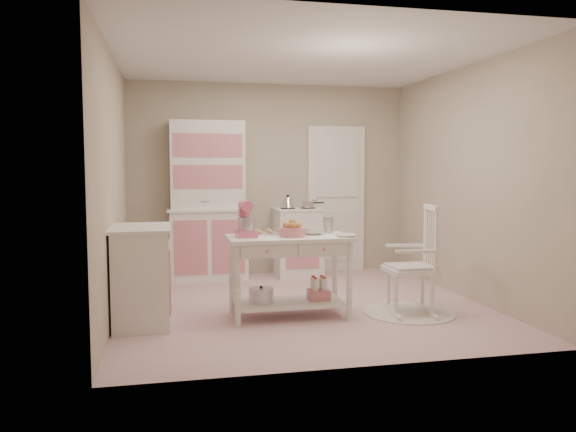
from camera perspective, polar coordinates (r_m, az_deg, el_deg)
The scene contains 14 objects.
room_shell at distance 5.89m, azimuth 1.43°, elevation 6.70°, with size 3.84×3.84×2.62m.
door at distance 7.96m, azimuth 4.91°, elevation 1.72°, with size 0.82×0.05×2.04m, color white.
hutch at distance 7.42m, azimuth -8.13°, elevation 1.60°, with size 1.06×0.50×2.08m, color white.
stove at distance 7.60m, azimuth 1.01°, elevation -2.66°, with size 0.62×0.57×0.92m, color white.
base_cabinet at distance 5.46m, azimuth -14.62°, elevation -5.85°, with size 0.54×0.84×0.92m, color white.
lace_rug at distance 5.88m, azimuth 12.22°, elevation -9.55°, with size 0.92×0.92×0.01m, color white.
rocking_chair at distance 5.77m, azimuth 12.32°, elevation -4.31°, with size 0.48×0.72×1.10m, color white.
work_table at distance 5.54m, azimuth 0.13°, elevation -6.16°, with size 1.20×0.60×0.80m, color white.
stand_mixer at distance 5.41m, azimuth -4.27°, elevation -0.35°, with size 0.20×0.28×0.34m, color pink.
cookie_tray at distance 5.62m, azimuth -1.75°, elevation -1.79°, with size 0.34×0.24×0.02m, color silver.
bread_basket at distance 5.43m, azimuth 0.45°, elevation -1.64°, with size 0.25×0.25×0.09m, color #DA7D8A.
mixing_bowl at distance 5.61m, azimuth 2.55°, elevation -1.54°, with size 0.22×0.22×0.07m, color silver.
metal_pitcher at distance 5.73m, azimuth 4.09°, elevation -0.90°, with size 0.10×0.10×0.17m, color silver.
recipe_book at distance 5.48m, azimuth 5.01°, elevation -1.96°, with size 0.17×0.23×0.02m, color silver.
Camera 1 is at (-1.38, -5.73, 1.47)m, focal length 35.00 mm.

